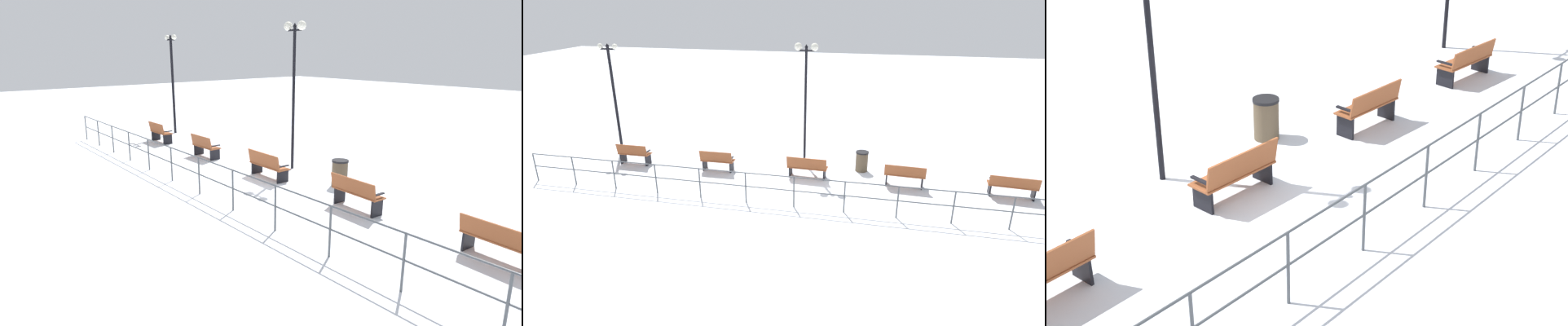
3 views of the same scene
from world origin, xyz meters
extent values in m
plane|color=white|center=(0.00, 0.00, 0.00)|extent=(80.00, 80.00, 0.00)
cube|color=brown|center=(-0.08, -7.54, 0.44)|extent=(0.63, 1.69, 0.04)
cube|color=brown|center=(-0.33, -7.52, 0.66)|extent=(0.23, 1.65, 0.41)
cube|color=black|center=(-0.13, -8.26, 0.22)|extent=(0.46, 0.08, 0.44)
cube|color=black|center=(-0.02, -6.81, 0.22)|extent=(0.46, 0.08, 0.44)
cube|color=black|center=(-0.11, -8.26, 0.56)|extent=(0.46, 0.10, 0.04)
cube|color=black|center=(0.00, -6.81, 0.56)|extent=(0.46, 0.10, 0.04)
cube|color=brown|center=(0.01, -3.77, 0.48)|extent=(0.54, 1.54, 0.04)
cube|color=brown|center=(-0.22, -3.76, 0.71)|extent=(0.19, 1.52, 0.42)
cube|color=black|center=(-0.03, -4.43, 0.24)|extent=(0.41, 0.07, 0.48)
cube|color=black|center=(0.04, -3.11, 0.24)|extent=(0.41, 0.07, 0.48)
cube|color=black|center=(-0.01, -4.43, 0.60)|extent=(0.42, 0.09, 0.04)
cube|color=black|center=(0.06, -3.11, 0.60)|extent=(0.42, 0.09, 0.04)
cube|color=brown|center=(0.07, 0.00, 0.42)|extent=(0.56, 1.61, 0.04)
cube|color=brown|center=(-0.19, 0.01, 0.68)|extent=(0.17, 1.59, 0.47)
cube|color=black|center=(0.05, -0.70, 0.21)|extent=(0.46, 0.06, 0.42)
cube|color=black|center=(0.09, 0.70, 0.21)|extent=(0.46, 0.06, 0.42)
cube|color=black|center=(0.07, -0.70, 0.54)|extent=(0.46, 0.08, 0.04)
cube|color=black|center=(0.11, 0.69, 0.54)|extent=(0.46, 0.08, 0.04)
cube|color=brown|center=(-0.29, 3.77, 0.68)|extent=(0.13, 1.38, 0.45)
cube|color=black|center=(-0.04, 3.18, 0.22)|extent=(0.44, 0.06, 0.44)
cube|color=black|center=(-0.02, 3.18, 0.56)|extent=(0.44, 0.08, 0.04)
cylinder|color=black|center=(1.47, 0.38, 2.47)|extent=(0.10, 0.10, 4.94)
cylinder|color=#4C5156|center=(-2.65, -6.90, 0.56)|extent=(0.05, 0.05, 1.13)
cylinder|color=#4C5156|center=(-2.65, -5.17, 0.56)|extent=(0.05, 0.05, 1.13)
cylinder|color=#4C5156|center=(-2.65, -3.45, 0.56)|extent=(0.05, 0.05, 1.13)
cylinder|color=#4C5156|center=(-2.65, -1.72, 0.56)|extent=(0.05, 0.05, 1.13)
cylinder|color=#4C5156|center=(-2.65, 0.00, 0.56)|extent=(0.05, 0.05, 1.13)
cylinder|color=#4C5156|center=(-2.65, 1.72, 0.56)|extent=(0.05, 0.05, 1.13)
cylinder|color=#4C5156|center=(-2.65, 0.00, 1.13)|extent=(0.04, 20.70, 0.04)
cylinder|color=#4C5156|center=(-2.65, 0.00, 0.62)|extent=(0.04, 20.70, 0.04)
cylinder|color=brown|center=(1.21, -2.09, 0.39)|extent=(0.50, 0.50, 0.79)
cylinder|color=black|center=(1.21, -2.09, 0.82)|extent=(0.52, 0.52, 0.06)
camera|label=1|loc=(-8.93, -10.67, 4.20)|focal=29.73mm
camera|label=2|loc=(-15.71, -2.63, 6.85)|focal=29.60mm
camera|label=3|loc=(-8.45, 8.33, 6.50)|focal=54.35mm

